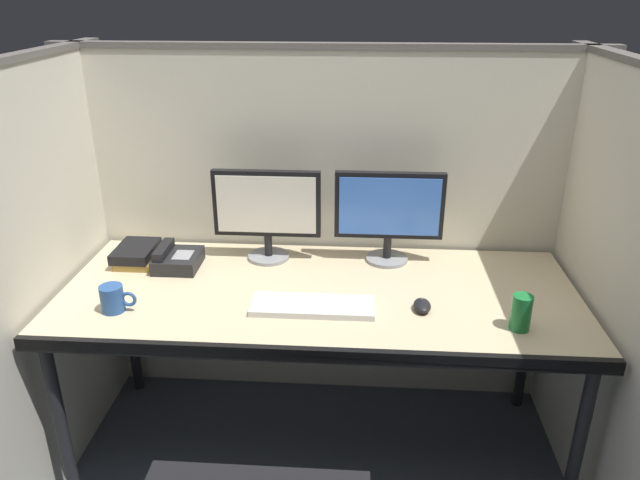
% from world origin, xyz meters
% --- Properties ---
extents(cubicle_partition_rear, '(2.21, 0.06, 1.57)m').
position_xyz_m(cubicle_partition_rear, '(0.00, 0.74, 0.79)').
color(cubicle_partition_rear, beige).
rests_on(cubicle_partition_rear, ground).
extents(cubicle_partition_left, '(0.06, 1.41, 1.57)m').
position_xyz_m(cubicle_partition_left, '(-0.99, 0.20, 0.79)').
color(cubicle_partition_left, beige).
rests_on(cubicle_partition_left, ground).
extents(cubicle_partition_right, '(0.06, 1.41, 1.57)m').
position_xyz_m(cubicle_partition_right, '(0.99, 0.20, 0.79)').
color(cubicle_partition_right, beige).
rests_on(cubicle_partition_right, ground).
extents(desk, '(1.90, 0.80, 0.74)m').
position_xyz_m(desk, '(0.00, 0.29, 0.69)').
color(desk, beige).
rests_on(desk, ground).
extents(monitor_left, '(0.43, 0.17, 0.37)m').
position_xyz_m(monitor_left, '(-0.23, 0.56, 0.96)').
color(monitor_left, gray).
rests_on(monitor_left, desk).
extents(monitor_right, '(0.43, 0.17, 0.37)m').
position_xyz_m(monitor_right, '(0.26, 0.57, 0.96)').
color(monitor_right, gray).
rests_on(monitor_right, desk).
extents(keyboard_main, '(0.43, 0.15, 0.02)m').
position_xyz_m(keyboard_main, '(-0.01, 0.16, 0.75)').
color(keyboard_main, silver).
rests_on(keyboard_main, desk).
extents(computer_mouse, '(0.06, 0.10, 0.04)m').
position_xyz_m(computer_mouse, '(0.37, 0.18, 0.76)').
color(computer_mouse, black).
rests_on(computer_mouse, desk).
extents(book_stack, '(0.16, 0.21, 0.07)m').
position_xyz_m(book_stack, '(-0.75, 0.50, 0.77)').
color(book_stack, olive).
rests_on(book_stack, desk).
extents(coffee_mug, '(0.13, 0.08, 0.09)m').
position_xyz_m(coffee_mug, '(-0.70, 0.10, 0.79)').
color(coffee_mug, '#264C8C').
rests_on(coffee_mug, desk).
extents(soda_can, '(0.07, 0.07, 0.12)m').
position_xyz_m(soda_can, '(0.67, 0.08, 0.80)').
color(soda_can, '#197233').
rests_on(soda_can, desk).
extents(desk_phone, '(0.17, 0.19, 0.09)m').
position_xyz_m(desk_phone, '(-0.58, 0.46, 0.77)').
color(desk_phone, black).
rests_on(desk_phone, desk).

